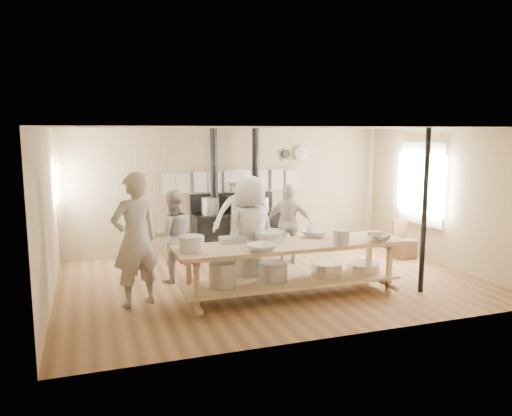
# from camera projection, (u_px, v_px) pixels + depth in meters

# --- Properties ---
(ground) EXTENTS (7.00, 7.00, 0.00)m
(ground) POSITION_uv_depth(u_px,v_px,m) (271.00, 280.00, 8.59)
(ground) COLOR brown
(ground) RESTS_ON ground
(room_shell) EXTENTS (7.00, 7.00, 7.00)m
(room_shell) POSITION_uv_depth(u_px,v_px,m) (271.00, 187.00, 8.34)
(room_shell) COLOR tan
(room_shell) RESTS_ON ground
(window_right) EXTENTS (0.09, 1.50, 1.65)m
(window_right) POSITION_uv_depth(u_px,v_px,m) (422.00, 183.00, 10.03)
(window_right) COLOR beige
(window_right) RESTS_ON ground
(left_opening) EXTENTS (0.00, 0.90, 0.90)m
(left_opening) POSITION_uv_depth(u_px,v_px,m) (57.00, 183.00, 9.12)
(left_opening) COLOR white
(left_opening) RESTS_ON ground
(stove) EXTENTS (1.90, 0.75, 2.60)m
(stove) POSITION_uv_depth(u_px,v_px,m) (236.00, 228.00, 10.49)
(stove) COLOR black
(stove) RESTS_ON ground
(towel_rail) EXTENTS (3.00, 0.04, 0.47)m
(towel_rail) POSITION_uv_depth(u_px,v_px,m) (232.00, 178.00, 10.60)
(towel_rail) COLOR tan
(towel_rail) RESTS_ON ground
(back_wall_shelf) EXTENTS (0.63, 0.14, 0.32)m
(back_wall_shelf) POSITION_uv_depth(u_px,v_px,m) (295.00, 156.00, 11.03)
(back_wall_shelf) COLOR tan
(back_wall_shelf) RESTS_ON ground
(prep_table) EXTENTS (3.60, 0.90, 0.85)m
(prep_table) POSITION_uv_depth(u_px,v_px,m) (291.00, 264.00, 7.67)
(prep_table) COLOR tan
(prep_table) RESTS_ON ground
(support_post) EXTENTS (0.08, 0.08, 2.60)m
(support_post) POSITION_uv_depth(u_px,v_px,m) (424.00, 212.00, 7.78)
(support_post) COLOR black
(support_post) RESTS_ON ground
(cook_far_left) EXTENTS (0.84, 0.70, 1.97)m
(cook_far_left) POSITION_uv_depth(u_px,v_px,m) (135.00, 240.00, 7.23)
(cook_far_left) COLOR beige
(cook_far_left) RESTS_ON ground
(cook_left) EXTENTS (0.78, 0.62, 1.57)m
(cook_left) POSITION_uv_depth(u_px,v_px,m) (173.00, 236.00, 8.45)
(cook_left) COLOR beige
(cook_left) RESTS_ON ground
(cook_center) EXTENTS (1.04, 0.83, 1.85)m
(cook_center) POSITION_uv_depth(u_px,v_px,m) (251.00, 233.00, 8.01)
(cook_center) COLOR beige
(cook_center) RESTS_ON ground
(cook_right) EXTENTS (0.98, 0.67, 1.54)m
(cook_right) POSITION_uv_depth(u_px,v_px,m) (289.00, 224.00, 9.62)
(cook_right) COLOR beige
(cook_right) RESTS_ON ground
(cook_by_window) EXTENTS (1.17, 0.68, 1.80)m
(cook_by_window) POSITION_uv_depth(u_px,v_px,m) (240.00, 214.00, 10.00)
(cook_by_window) COLOR beige
(cook_by_window) RESTS_ON ground
(chair) EXTENTS (0.39, 0.39, 0.77)m
(chair) POSITION_uv_depth(u_px,v_px,m) (404.00, 247.00, 10.09)
(chair) COLOR brown
(chair) RESTS_ON ground
(bowl_white_a) EXTENTS (0.54, 0.54, 0.10)m
(bowl_white_a) POSITION_uv_depth(u_px,v_px,m) (262.00, 248.00, 7.11)
(bowl_white_a) COLOR silver
(bowl_white_a) RESTS_ON prep_table
(bowl_steel_a) EXTENTS (0.47, 0.47, 0.11)m
(bowl_steel_a) POSITION_uv_depth(u_px,v_px,m) (192.00, 247.00, 7.12)
(bowl_steel_a) COLOR silver
(bowl_steel_a) RESTS_ON prep_table
(bowl_white_b) EXTENTS (0.62, 0.62, 0.11)m
(bowl_white_b) POSITION_uv_depth(u_px,v_px,m) (315.00, 233.00, 8.10)
(bowl_white_b) COLOR silver
(bowl_white_b) RESTS_ON prep_table
(bowl_steel_b) EXTENTS (0.48, 0.48, 0.12)m
(bowl_steel_b) POSITION_uv_depth(u_px,v_px,m) (379.00, 238.00, 7.72)
(bowl_steel_b) COLOR silver
(bowl_steel_b) RESTS_ON prep_table
(roasting_pan) EXTENTS (0.40, 0.27, 0.09)m
(roasting_pan) POSITION_uv_depth(u_px,v_px,m) (233.00, 240.00, 7.65)
(roasting_pan) COLOR #B2B2B7
(roasting_pan) RESTS_ON prep_table
(mixing_bowl_large) EXTENTS (0.66, 0.66, 0.16)m
(mixing_bowl_large) POSITION_uv_depth(u_px,v_px,m) (269.00, 236.00, 7.74)
(mixing_bowl_large) COLOR silver
(mixing_bowl_large) RESTS_ON prep_table
(bucket_galv) EXTENTS (0.26, 0.26, 0.22)m
(bucket_galv) POSITION_uv_depth(u_px,v_px,m) (341.00, 237.00, 7.51)
(bucket_galv) COLOR gray
(bucket_galv) RESTS_ON prep_table
(deep_bowl_enamel) EXTENTS (0.43, 0.43, 0.22)m
(deep_bowl_enamel) POSITION_uv_depth(u_px,v_px,m) (192.00, 244.00, 7.09)
(deep_bowl_enamel) COLOR silver
(deep_bowl_enamel) RESTS_ON prep_table
(pitcher) EXTENTS (0.14, 0.14, 0.19)m
(pitcher) POSITION_uv_depth(u_px,v_px,m) (310.00, 231.00, 8.06)
(pitcher) COLOR silver
(pitcher) RESTS_ON prep_table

